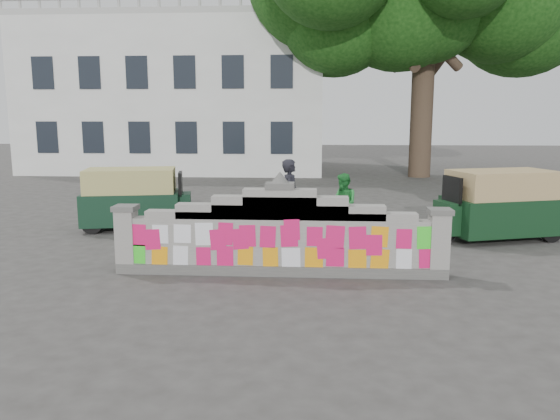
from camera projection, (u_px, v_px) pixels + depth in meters
The scene contains 8 objects.
ground at pixel (280, 274), 10.65m from camera, with size 100.00×100.00×0.00m, color #383533.
parapet_wall at pixel (280, 237), 10.52m from camera, with size 6.48×0.44×2.01m.
building at pixel (185, 100), 32.03m from camera, with size 16.00×10.00×8.90m.
cyclist_bike at pixel (291, 222), 13.13m from camera, with size 0.70×2.01×1.06m, color black.
cyclist_rider at pixel (291, 207), 13.07m from camera, with size 0.65×0.43×1.79m, color black.
pedestrian at pixel (343, 204), 14.13m from camera, with size 0.78×0.60×1.60m, color #258A37.
rickshaw_left at pixel (134, 198), 14.86m from camera, with size 3.07×1.86×1.65m.
rickshaw_right at pixel (499, 204), 13.54m from camera, with size 3.21×2.17×1.73m.
Camera 1 is at (0.66, -10.26, 3.03)m, focal length 35.00 mm.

